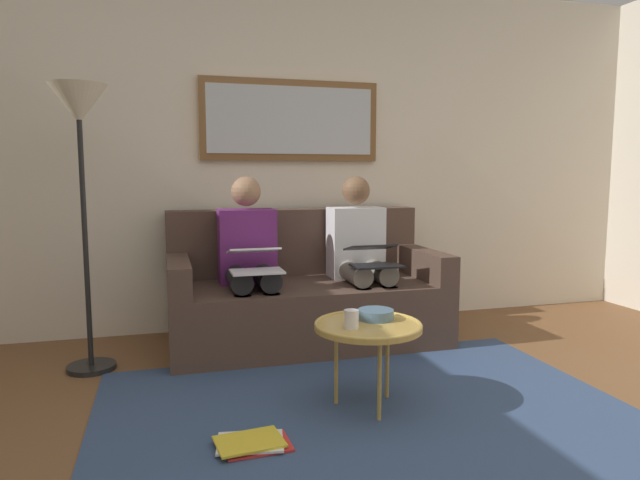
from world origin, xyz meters
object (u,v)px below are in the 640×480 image
object	(u,v)px
cup	(351,319)
laptop_white	(255,259)
person_left	(360,253)
person_right	(249,257)
standing_lamp	(80,136)
framed_mirror	(291,120)
laptop_black	(373,255)
bowl	(376,314)
couch	(304,295)
coffee_table	(368,327)
magazine_stack	(252,443)

from	to	relation	value
cup	laptop_white	xyz separation A→B (m)	(0.31, -0.95, 0.16)
cup	person_left	distance (m)	1.30
cup	person_right	world-z (taller)	person_right
laptop_white	standing_lamp	bearing A→B (deg)	-2.78
framed_mirror	laptop_black	world-z (taller)	framed_mirror
framed_mirror	bowl	world-z (taller)	framed_mirror
couch	coffee_table	xyz separation A→B (m)	(-0.02, 1.22, 0.10)
framed_mirror	coffee_table	size ratio (longest dim) A/B	2.52
cup	magazine_stack	xyz separation A→B (m)	(0.51, 0.21, -0.45)
magazine_stack	laptop_white	bearing A→B (deg)	-100.00
cup	magazine_stack	world-z (taller)	cup
couch	laptop_white	size ratio (longest dim) A/B	5.32
cup	standing_lamp	distance (m)	1.86
coffee_table	standing_lamp	world-z (taller)	standing_lamp
laptop_black	person_right	size ratio (longest dim) A/B	0.28
couch	laptop_black	size ratio (longest dim) A/B	5.69
framed_mirror	cup	world-z (taller)	framed_mirror
laptop_black	bowl	bearing A→B (deg)	69.95
framed_mirror	person_left	xyz separation A→B (m)	(-0.39, 0.46, -0.94)
person_right	standing_lamp	world-z (taller)	standing_lamp
person_left	standing_lamp	distance (m)	1.93
person_right	laptop_white	world-z (taller)	person_right
couch	bowl	xyz separation A→B (m)	(-0.09, 1.14, 0.14)
laptop_black	standing_lamp	size ratio (longest dim) A/B	0.20
couch	bowl	size ratio (longest dim) A/B	10.17
bowl	laptop_white	distance (m)	0.97
couch	cup	bearing A→B (deg)	86.24
magazine_stack	bowl	bearing A→B (deg)	-154.06
laptop_black	magazine_stack	distance (m)	1.64
couch	coffee_table	world-z (taller)	couch
framed_mirror	magazine_stack	distance (m)	2.48
person_right	person_left	bearing A→B (deg)	180.00
bowl	laptop_white	world-z (taller)	laptop_white
framed_mirror	cup	size ratio (longest dim) A/B	14.89
laptop_black	magazine_stack	world-z (taller)	laptop_black
magazine_stack	laptop_black	bearing A→B (deg)	-130.47
framed_mirror	laptop_white	xyz separation A→B (m)	(0.39, 0.70, -0.92)
couch	standing_lamp	bearing A→B (deg)	11.02
laptop_black	person_right	bearing A→B (deg)	-17.77
person_right	laptop_white	size ratio (longest dim) A/B	3.29
cup	laptop_black	world-z (taller)	laptop_black
cup	laptop_white	distance (m)	1.02
laptop_black	laptop_white	distance (m)	0.78
standing_lamp	bowl	bearing A→B (deg)	149.15
couch	bowl	bearing A→B (deg)	94.55
couch	standing_lamp	distance (m)	1.75
laptop_white	coffee_table	bearing A→B (deg)	114.53
bowl	person_left	bearing A→B (deg)	-105.63
framed_mirror	coffee_table	xyz separation A→B (m)	(-0.02, 1.61, -1.14)
standing_lamp	magazine_stack	bearing A→B (deg)	122.74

